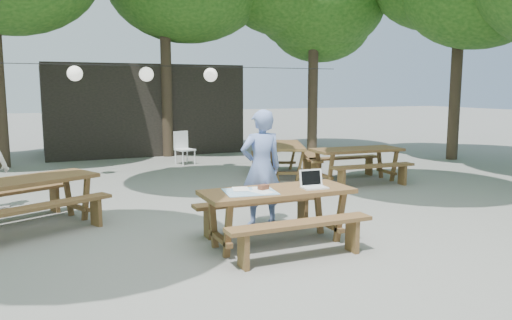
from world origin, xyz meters
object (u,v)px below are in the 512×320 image
at_px(main_picnic_table, 277,216).
at_px(woman, 261,168).
at_px(plastic_chair, 185,155).
at_px(picnic_table_nw, 27,203).

height_order(main_picnic_table, woman, woman).
bearing_deg(main_picnic_table, plastic_chair, 83.83).
bearing_deg(woman, plastic_chair, -90.91).
bearing_deg(woman, main_picnic_table, 82.59).
distance_m(main_picnic_table, plastic_chair, 7.48).
bearing_deg(plastic_chair, woman, -112.11).
distance_m(main_picnic_table, woman, 1.11).
bearing_deg(plastic_chair, picnic_table_nw, -143.26).
bearing_deg(main_picnic_table, picnic_table_nw, 144.34).
xyz_separation_m(picnic_table_nw, plastic_chair, (3.87, 5.24, -0.13)).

